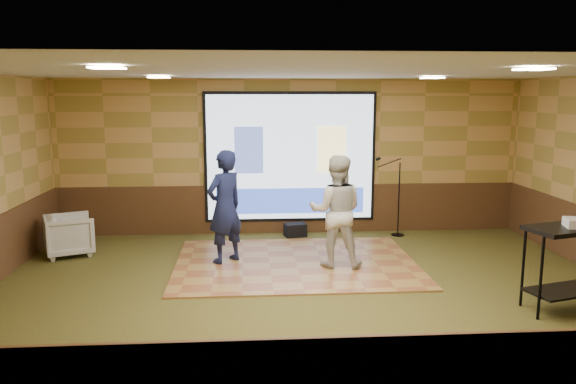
{
  "coord_description": "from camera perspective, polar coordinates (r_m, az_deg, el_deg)",
  "views": [
    {
      "loc": [
        -0.8,
        -7.33,
        2.72
      ],
      "look_at": [
        -0.24,
        0.71,
        1.3
      ],
      "focal_mm": 35.0,
      "sensor_mm": 36.0,
      "label": 1
    }
  ],
  "objects": [
    {
      "name": "ground",
      "position": [
        7.86,
        2.11,
        -10.26
      ],
      "size": [
        9.0,
        9.0,
        0.0
      ],
      "primitive_type": "plane",
      "color": "#323819",
      "rests_on": "ground"
    },
    {
      "name": "room_shell",
      "position": [
        7.4,
        2.21,
        5.14
      ],
      "size": [
        9.04,
        7.04,
        3.02
      ],
      "color": "tan",
      "rests_on": "ground"
    },
    {
      "name": "wainscot_back",
      "position": [
        11.07,
        0.22,
        -1.72
      ],
      "size": [
        9.0,
        0.04,
        0.95
      ],
      "primitive_type": "cube",
      "color": "#482C18",
      "rests_on": "ground"
    },
    {
      "name": "projector_screen",
      "position": [
        10.87,
        0.24,
        3.41
      ],
      "size": [
        3.32,
        0.06,
        2.52
      ],
      "color": "black",
      "rests_on": "room_shell"
    },
    {
      "name": "downlight_nw",
      "position": [
        9.24,
        -12.98,
        11.29
      ],
      "size": [
        0.32,
        0.32,
        0.02
      ],
      "primitive_type": "cube",
      "color": "beige",
      "rests_on": "room_shell"
    },
    {
      "name": "downlight_ne",
      "position": [
        9.61,
        14.45,
        11.17
      ],
      "size": [
        0.32,
        0.32,
        0.02
      ],
      "primitive_type": "cube",
      "color": "beige",
      "rests_on": "room_shell"
    },
    {
      "name": "downlight_sw",
      "position": [
        6.0,
        -17.9,
        11.92
      ],
      "size": [
        0.32,
        0.32,
        0.02
      ],
      "primitive_type": "cube",
      "color": "beige",
      "rests_on": "room_shell"
    },
    {
      "name": "downlight_se",
      "position": [
        6.56,
        23.68,
        11.36
      ],
      "size": [
        0.32,
        0.32,
        0.02
      ],
      "primitive_type": "cube",
      "color": "beige",
      "rests_on": "room_shell"
    },
    {
      "name": "dance_floor",
      "position": [
        9.15,
        0.81,
        -7.21
      ],
      "size": [
        3.87,
        2.96,
        0.03
      ],
      "primitive_type": "cube",
      "rotation": [
        0.0,
        0.0,
        0.0
      ],
      "color": "#A1763B",
      "rests_on": "ground"
    },
    {
      "name": "player_left",
      "position": [
        9.01,
        -6.43,
        -1.49
      ],
      "size": [
        0.79,
        0.76,
        1.82
      ],
      "primitive_type": "imported",
      "rotation": [
        0.0,
        0.0,
        3.86
      ],
      "color": "#141B41",
      "rests_on": "dance_floor"
    },
    {
      "name": "player_right",
      "position": [
        8.78,
        4.91,
        -1.97
      ],
      "size": [
        0.95,
        0.8,
        1.76
      ],
      "primitive_type": "imported",
      "rotation": [
        0.0,
        0.0,
        2.97
      ],
      "color": "beige",
      "rests_on": "dance_floor"
    },
    {
      "name": "av_table",
      "position": [
        7.81,
        26.55,
        -5.32
      ],
      "size": [
        1.05,
        0.55,
        1.11
      ],
      "rotation": [
        0.0,
        0.0,
        0.28
      ],
      "color": "black",
      "rests_on": "ground"
    },
    {
      "name": "mic_stand",
      "position": [
        11.02,
        10.87,
        -1.86
      ],
      "size": [
        0.6,
        0.25,
        1.54
      ],
      "rotation": [
        0.0,
        0.0,
        0.08
      ],
      "color": "black",
      "rests_on": "ground"
    },
    {
      "name": "banquet_chair",
      "position": [
        10.25,
        -21.32,
        -4.09
      ],
      "size": [
        0.99,
        0.98,
        0.7
      ],
      "primitive_type": "imported",
      "rotation": [
        0.0,
        0.0,
        1.96
      ],
      "color": "gray",
      "rests_on": "ground"
    },
    {
      "name": "duffel_bag",
      "position": [
        10.83,
        0.74,
        -3.88
      ],
      "size": [
        0.45,
        0.35,
        0.25
      ],
      "primitive_type": "cube",
      "rotation": [
        0.0,
        0.0,
        0.23
      ],
      "color": "black",
      "rests_on": "ground"
    }
  ]
}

